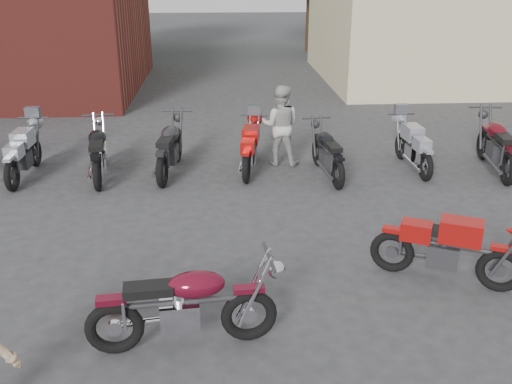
{
  "coord_description": "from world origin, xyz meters",
  "views": [
    {
      "loc": [
        -0.28,
        -5.63,
        3.97
      ],
      "look_at": [
        0.2,
        1.96,
        0.9
      ],
      "focal_mm": 40.0,
      "sensor_mm": 36.0,
      "label": 1
    }
  ],
  "objects_px": {
    "vintage_motorcycle": "(186,300)",
    "row_bike_4": "(250,146)",
    "row_bike_6": "(413,144)",
    "row_bike_1": "(23,150)",
    "helmet": "(116,305)",
    "row_bike_2": "(98,149)",
    "row_bike_7": "(497,142)",
    "person_light": "(280,125)",
    "sportbike": "(450,245)",
    "row_bike_3": "(170,145)",
    "row_bike_5": "(327,150)"
  },
  "relations": [
    {
      "from": "vintage_motorcycle",
      "to": "row_bike_4",
      "type": "bearing_deg",
      "value": 74.29
    },
    {
      "from": "vintage_motorcycle",
      "to": "row_bike_6",
      "type": "xyz_separation_m",
      "value": [
        4.33,
        5.6,
        -0.05
      ]
    },
    {
      "from": "vintage_motorcycle",
      "to": "row_bike_1",
      "type": "height_order",
      "value": "vintage_motorcycle"
    },
    {
      "from": "row_bike_6",
      "to": "row_bike_4",
      "type": "bearing_deg",
      "value": 85.34
    },
    {
      "from": "helmet",
      "to": "row_bike_2",
      "type": "height_order",
      "value": "row_bike_2"
    },
    {
      "from": "helmet",
      "to": "row_bike_7",
      "type": "height_order",
      "value": "row_bike_7"
    },
    {
      "from": "person_light",
      "to": "row_bike_6",
      "type": "xyz_separation_m",
      "value": [
        2.68,
        -0.49,
        -0.3
      ]
    },
    {
      "from": "vintage_motorcycle",
      "to": "sportbike",
      "type": "height_order",
      "value": "vintage_motorcycle"
    },
    {
      "from": "row_bike_1",
      "to": "vintage_motorcycle",
      "type": "bearing_deg",
      "value": -147.79
    },
    {
      "from": "helmet",
      "to": "row_bike_2",
      "type": "xyz_separation_m",
      "value": [
        -1.09,
        4.84,
        0.47
      ]
    },
    {
      "from": "row_bike_1",
      "to": "row_bike_6",
      "type": "distance_m",
      "value": 7.79
    },
    {
      "from": "helmet",
      "to": "person_light",
      "type": "height_order",
      "value": "person_light"
    },
    {
      "from": "person_light",
      "to": "row_bike_4",
      "type": "height_order",
      "value": "person_light"
    },
    {
      "from": "row_bike_4",
      "to": "person_light",
      "type": "bearing_deg",
      "value": -49.23
    },
    {
      "from": "row_bike_3",
      "to": "sportbike",
      "type": "bearing_deg",
      "value": -131.67
    },
    {
      "from": "helmet",
      "to": "row_bike_7",
      "type": "distance_m",
      "value": 8.32
    },
    {
      "from": "row_bike_2",
      "to": "row_bike_1",
      "type": "bearing_deg",
      "value": 80.0
    },
    {
      "from": "row_bike_2",
      "to": "row_bike_5",
      "type": "height_order",
      "value": "row_bike_2"
    },
    {
      "from": "row_bike_6",
      "to": "row_bike_3",
      "type": "bearing_deg",
      "value": 86.31
    },
    {
      "from": "person_light",
      "to": "row_bike_3",
      "type": "height_order",
      "value": "person_light"
    },
    {
      "from": "sportbike",
      "to": "row_bike_5",
      "type": "relative_size",
      "value": 1.0
    },
    {
      "from": "sportbike",
      "to": "row_bike_1",
      "type": "relative_size",
      "value": 0.98
    },
    {
      "from": "helmet",
      "to": "row_bike_3",
      "type": "xyz_separation_m",
      "value": [
        0.3,
        4.96,
        0.49
      ]
    },
    {
      "from": "row_bike_7",
      "to": "sportbike",
      "type": "bearing_deg",
      "value": 155.9
    },
    {
      "from": "person_light",
      "to": "row_bike_2",
      "type": "distance_m",
      "value": 3.7
    },
    {
      "from": "helmet",
      "to": "row_bike_7",
      "type": "xyz_separation_m",
      "value": [
        6.86,
        4.68,
        0.5
      ]
    },
    {
      "from": "row_bike_1",
      "to": "row_bike_4",
      "type": "height_order",
      "value": "row_bike_1"
    },
    {
      "from": "vintage_motorcycle",
      "to": "row_bike_6",
      "type": "distance_m",
      "value": 7.08
    },
    {
      "from": "row_bike_1",
      "to": "row_bike_3",
      "type": "height_order",
      "value": "row_bike_3"
    },
    {
      "from": "sportbike",
      "to": "row_bike_4",
      "type": "distance_m",
      "value": 5.11
    },
    {
      "from": "sportbike",
      "to": "row_bike_3",
      "type": "relative_size",
      "value": 0.92
    },
    {
      "from": "row_bike_5",
      "to": "row_bike_7",
      "type": "distance_m",
      "value": 3.46
    },
    {
      "from": "row_bike_3",
      "to": "row_bike_5",
      "type": "relative_size",
      "value": 1.09
    },
    {
      "from": "row_bike_3",
      "to": "row_bike_7",
      "type": "xyz_separation_m",
      "value": [
        6.57,
        -0.28,
        0.02
      ]
    },
    {
      "from": "person_light",
      "to": "row_bike_7",
      "type": "height_order",
      "value": "person_light"
    },
    {
      "from": "row_bike_3",
      "to": "row_bike_7",
      "type": "height_order",
      "value": "row_bike_7"
    },
    {
      "from": "sportbike",
      "to": "row_bike_1",
      "type": "height_order",
      "value": "row_bike_1"
    },
    {
      "from": "sportbike",
      "to": "row_bike_3",
      "type": "height_order",
      "value": "row_bike_3"
    },
    {
      "from": "vintage_motorcycle",
      "to": "helmet",
      "type": "bearing_deg",
      "value": 136.59
    },
    {
      "from": "helmet",
      "to": "row_bike_1",
      "type": "distance_m",
      "value": 5.54
    },
    {
      "from": "row_bike_2",
      "to": "row_bike_4",
      "type": "relative_size",
      "value": 1.09
    },
    {
      "from": "sportbike",
      "to": "row_bike_4",
      "type": "relative_size",
      "value": 1.03
    },
    {
      "from": "helmet",
      "to": "row_bike_3",
      "type": "relative_size",
      "value": 0.12
    },
    {
      "from": "vintage_motorcycle",
      "to": "row_bike_7",
      "type": "relative_size",
      "value": 0.95
    },
    {
      "from": "row_bike_6",
      "to": "row_bike_7",
      "type": "bearing_deg",
      "value": -101.01
    },
    {
      "from": "row_bike_2",
      "to": "row_bike_6",
      "type": "bearing_deg",
      "value": -97.17
    },
    {
      "from": "row_bike_4",
      "to": "helmet",
      "type": "bearing_deg",
      "value": 168.36
    },
    {
      "from": "row_bike_7",
      "to": "row_bike_4",
      "type": "bearing_deg",
      "value": 93.8
    },
    {
      "from": "row_bike_4",
      "to": "row_bike_7",
      "type": "height_order",
      "value": "row_bike_7"
    },
    {
      "from": "row_bike_2",
      "to": "row_bike_7",
      "type": "relative_size",
      "value": 0.94
    }
  ]
}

